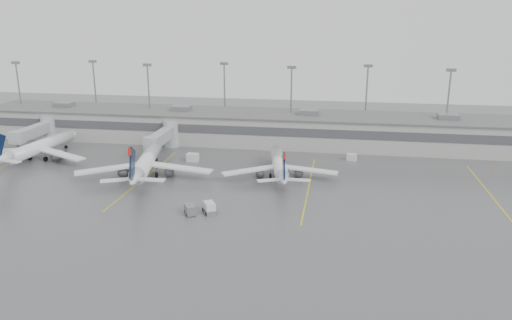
% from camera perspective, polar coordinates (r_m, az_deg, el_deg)
% --- Properties ---
extents(ground, '(260.00, 260.00, 0.00)m').
position_cam_1_polar(ground, '(82.79, -7.37, -7.71)').
color(ground, '#505053').
rests_on(ground, ground).
extents(terminal, '(152.00, 17.00, 9.45)m').
position_cam_1_polar(terminal, '(135.37, -0.34, 3.76)').
color(terminal, '#A6A5A1').
rests_on(terminal, ground).
extents(light_masts, '(142.40, 8.00, 20.60)m').
position_cam_1_polar(light_masts, '(139.50, 0.07, 7.42)').
color(light_masts, gray).
rests_on(light_masts, ground).
extents(jet_bridge_left, '(4.00, 17.20, 7.00)m').
position_cam_1_polar(jet_bridge_left, '(144.66, -23.48, 3.10)').
color(jet_bridge_left, '#949799').
rests_on(jet_bridge_left, ground).
extents(jet_bridge_right, '(4.00, 17.20, 7.00)m').
position_cam_1_polar(jet_bridge_right, '(129.08, -10.30, 2.74)').
color(jet_bridge_right, '#949799').
rests_on(jet_bridge_right, ground).
extents(stand_markings, '(105.25, 40.00, 0.01)m').
position_cam_1_polar(stand_markings, '(104.37, -3.57, -2.46)').
color(stand_markings, yellow).
rests_on(stand_markings, ground).
extents(jet_far_left, '(28.09, 31.57, 10.21)m').
position_cam_1_polar(jet_far_left, '(129.53, -23.68, 1.35)').
color(jet_far_left, white).
rests_on(jet_far_left, ground).
extents(jet_mid_left, '(28.38, 32.14, 10.52)m').
position_cam_1_polar(jet_mid_left, '(108.79, -12.50, -0.25)').
color(jet_mid_left, white).
rests_on(jet_mid_left, ground).
extents(jet_mid_right, '(24.22, 27.41, 8.95)m').
position_cam_1_polar(jet_mid_right, '(106.10, 2.69, -0.56)').
color(jet_mid_right, white).
rests_on(jet_mid_right, ground).
extents(baggage_tug, '(3.13, 3.57, 1.96)m').
position_cam_1_polar(baggage_tug, '(88.16, -5.33, -5.58)').
color(baggage_tug, silver).
rests_on(baggage_tug, ground).
extents(baggage_cart, '(2.69, 3.12, 1.74)m').
position_cam_1_polar(baggage_cart, '(87.89, -7.56, -5.62)').
color(baggage_cart, slate).
rests_on(baggage_cart, ground).
extents(gse_uld_a, '(2.22, 1.56, 1.50)m').
position_cam_1_polar(gse_uld_a, '(140.12, -23.58, 1.38)').
color(gse_uld_a, silver).
rests_on(gse_uld_a, ground).
extents(gse_uld_b, '(2.71, 1.81, 1.92)m').
position_cam_1_polar(gse_uld_b, '(119.06, -7.25, 0.29)').
color(gse_uld_b, silver).
rests_on(gse_uld_b, ground).
extents(gse_uld_c, '(2.53, 1.95, 1.60)m').
position_cam_1_polar(gse_uld_c, '(121.17, 10.89, 0.33)').
color(gse_uld_c, silver).
rests_on(gse_uld_c, ground).
extents(gse_loader, '(3.11, 3.79, 2.04)m').
position_cam_1_polar(gse_loader, '(130.27, -11.83, 1.49)').
color(gse_loader, slate).
rests_on(gse_loader, ground).
extents(cone_a, '(0.43, 0.43, 0.68)m').
position_cam_1_polar(cone_a, '(134.00, -21.47, 0.80)').
color(cone_a, '#FF5105').
rests_on(cone_a, ground).
extents(cone_b, '(0.42, 0.42, 0.67)m').
position_cam_1_polar(cone_b, '(122.73, -12.59, 0.20)').
color(cone_b, '#FF5105').
rests_on(cone_b, ground).
extents(cone_c, '(0.44, 0.44, 0.71)m').
position_cam_1_polar(cone_c, '(108.38, 2.59, -1.54)').
color(cone_c, '#FF5105').
rests_on(cone_c, ground).
extents(cone_d, '(0.38, 0.38, 0.60)m').
position_cam_1_polar(cone_d, '(122.84, 25.55, -1.03)').
color(cone_d, '#FF5105').
rests_on(cone_d, ground).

